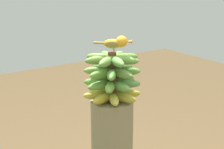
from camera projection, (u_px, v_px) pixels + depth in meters
name	position (u px, v px, depth m)	size (l,w,h in m)	color
banana_bunch	(112.00, 77.00, 1.87)	(0.28, 0.28, 0.24)	brown
perched_bird	(117.00, 43.00, 1.82)	(0.14, 0.15, 0.08)	#C68933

